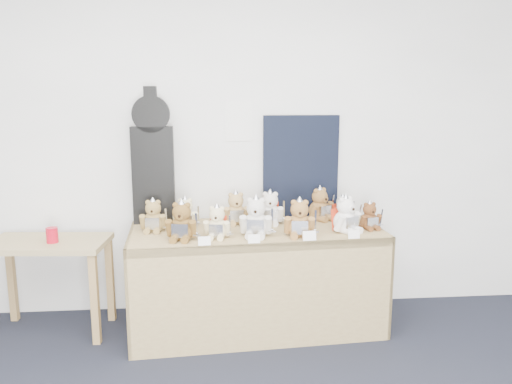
{
  "coord_description": "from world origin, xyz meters",
  "views": [
    {
      "loc": [
        0.13,
        -1.37,
        1.68
      ],
      "look_at": [
        0.43,
        2.0,
        1.04
      ],
      "focal_mm": 35.0,
      "sensor_mm": 36.0,
      "label": 1
    }
  ],
  "objects": [
    {
      "name": "entry_card_c",
      "position": [
        0.76,
        1.76,
        0.78
      ],
      "size": [
        0.09,
        0.03,
        0.06
      ],
      "primitive_type": "cube",
      "rotation": [
        -0.24,
        0.0,
        0.07
      ],
      "color": "white",
      "rests_on": "display_table"
    },
    {
      "name": "teddy_back_centre_right",
      "position": [
        0.55,
        2.24,
        0.86
      ],
      "size": [
        0.23,
        0.2,
        0.28
      ],
      "rotation": [
        0.0,
        0.0,
        -0.11
      ],
      "color": "silver",
      "rests_on": "display_table"
    },
    {
      "name": "teddy_front_far_right",
      "position": [
        1.06,
        1.96,
        0.86
      ],
      "size": [
        0.24,
        0.24,
        0.29
      ],
      "rotation": [
        0.0,
        0.0,
        0.59
      ],
      "color": "white",
      "rests_on": "display_table"
    },
    {
      "name": "teddy_back_end",
      "position": [
        1.12,
        2.28,
        0.84
      ],
      "size": [
        0.19,
        0.18,
        0.23
      ],
      "rotation": [
        0.0,
        0.0,
        0.52
      ],
      "color": "silver",
      "rests_on": "display_table"
    },
    {
      "name": "entry_card_d",
      "position": [
        1.07,
        1.79,
        0.78
      ],
      "size": [
        0.08,
        0.02,
        0.06
      ],
      "primitive_type": "cube",
      "rotation": [
        -0.24,
        0.0,
        0.07
      ],
      "color": "white",
      "rests_on": "display_table"
    },
    {
      "name": "teddy_back_left",
      "position": [
        -0.07,
        2.17,
        0.85
      ],
      "size": [
        0.21,
        0.17,
        0.25
      ],
      "rotation": [
        0.0,
        0.0,
        0.06
      ],
      "color": "beige",
      "rests_on": "display_table"
    },
    {
      "name": "display_table",
      "position": [
        0.44,
        2.03,
        0.59
      ],
      "size": [
        1.84,
        0.87,
        0.75
      ],
      "rotation": [
        0.0,
        0.0,
        0.07
      ],
      "color": "olive",
      "rests_on": "floor"
    },
    {
      "name": "entry_card_a",
      "position": [
        0.07,
        1.72,
        0.78
      ],
      "size": [
        0.08,
        0.02,
        0.06
      ],
      "primitive_type": "cube",
      "rotation": [
        -0.24,
        0.0,
        0.07
      ],
      "color": "white",
      "rests_on": "display_table"
    },
    {
      "name": "teddy_front_right",
      "position": [
        0.71,
        1.89,
        0.86
      ],
      "size": [
        0.24,
        0.2,
        0.29
      ],
      "rotation": [
        0.0,
        0.0,
        -0.12
      ],
      "color": "olive",
      "rests_on": "display_table"
    },
    {
      "name": "teddy_front_centre",
      "position": [
        0.42,
        1.91,
        0.87
      ],
      "size": [
        0.25,
        0.22,
        0.31
      ],
      "rotation": [
        0.0,
        0.0,
        -0.16
      ],
      "color": "silver",
      "rests_on": "display_table"
    },
    {
      "name": "teddy_back_far_left",
      "position": [
        -0.29,
        2.1,
        0.85
      ],
      "size": [
        0.21,
        0.17,
        0.26
      ],
      "rotation": [
        0.0,
        0.0,
        -0.06
      ],
      "color": "#997C47",
      "rests_on": "display_table"
    },
    {
      "name": "entry_card_b",
      "position": [
        0.39,
        1.74,
        0.78
      ],
      "size": [
        0.08,
        0.02,
        0.06
      ],
      "primitive_type": "cube",
      "rotation": [
        -0.24,
        0.0,
        0.07
      ],
      "color": "white",
      "rests_on": "display_table"
    },
    {
      "name": "red_cup",
      "position": [
        -0.99,
        2.09,
        0.74
      ],
      "size": [
        0.08,
        0.08,
        0.11
      ],
      "primitive_type": "cylinder",
      "color": "red",
      "rests_on": "side_table"
    },
    {
      "name": "side_table",
      "position": [
        -1.04,
        2.14,
        0.56
      ],
      "size": [
        0.86,
        0.52,
        0.69
      ],
      "rotation": [
        0.0,
        0.0,
        -0.08
      ],
      "color": "#978551",
      "rests_on": "floor"
    },
    {
      "name": "teddy_back_right",
      "position": [
        0.95,
        2.33,
        0.86
      ],
      "size": [
        0.24,
        0.23,
        0.29
      ],
      "rotation": [
        0.0,
        0.0,
        0.57
      ],
      "color": "olive",
      "rests_on": "display_table"
    },
    {
      "name": "navy_board",
      "position": [
        0.82,
        2.46,
        1.15
      ],
      "size": [
        0.6,
        0.04,
        0.8
      ],
      "primitive_type": "cube",
      "rotation": [
        0.0,
        0.0,
        0.04
      ],
      "color": "black",
      "rests_on": "display_table"
    },
    {
      "name": "room_shell",
      "position": [
        0.34,
        2.49,
        1.5
      ],
      "size": [
        6.0,
        6.0,
        6.0
      ],
      "color": "white",
      "rests_on": "floor"
    },
    {
      "name": "teddy_front_far_left",
      "position": [
        -0.08,
        1.87,
        0.86
      ],
      "size": [
        0.24,
        0.21,
        0.29
      ],
      "rotation": [
        0.0,
        0.0,
        -0.17
      ],
      "color": "brown",
      "rests_on": "display_table"
    },
    {
      "name": "teddy_front_left",
      "position": [
        0.15,
        1.9,
        0.85
      ],
      "size": [
        0.2,
        0.18,
        0.25
      ],
      "rotation": [
        0.0,
        0.0,
        -0.16
      ],
      "color": "beige",
      "rests_on": "display_table"
    },
    {
      "name": "teddy_front_end",
      "position": [
        1.25,
        2.03,
        0.84
      ],
      "size": [
        0.19,
        0.16,
        0.22
      ],
      "rotation": [
        0.0,
        0.0,
        0.19
      ],
      "color": "brown",
      "rests_on": "display_table"
    },
    {
      "name": "teddy_back_centre_left",
      "position": [
        0.3,
        2.27,
        0.86
      ],
      "size": [
        0.22,
        0.18,
        0.27
      ],
      "rotation": [
        0.0,
        0.0,
        0.07
      ],
      "color": "tan",
      "rests_on": "display_table"
    },
    {
      "name": "guitar_case",
      "position": [
        -0.31,
        2.35,
        1.24
      ],
      "size": [
        0.31,
        0.1,
        1.01
      ],
      "rotation": [
        0.0,
        0.0,
        0.02
      ],
      "color": "black",
      "rests_on": "display_table"
    }
  ]
}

